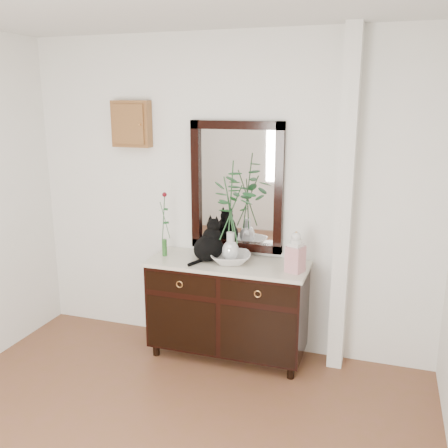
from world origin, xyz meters
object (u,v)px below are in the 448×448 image
(sideboard, at_px, (228,304))
(lotus_bowl, at_px, (230,258))
(cat, at_px, (208,240))
(ginger_jar, at_px, (296,252))

(sideboard, distance_m, lotus_bowl, 0.42)
(lotus_bowl, bearing_deg, cat, 176.56)
(cat, height_order, ginger_jar, cat)
(ginger_jar, bearing_deg, sideboard, 174.26)
(lotus_bowl, distance_m, ginger_jar, 0.56)
(sideboard, bearing_deg, lotus_bowl, -21.79)
(ginger_jar, bearing_deg, lotus_bowl, 175.09)
(cat, bearing_deg, ginger_jar, 15.36)
(sideboard, height_order, cat, cat)
(cat, xyz_separation_m, lotus_bowl, (0.20, -0.01, -0.14))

